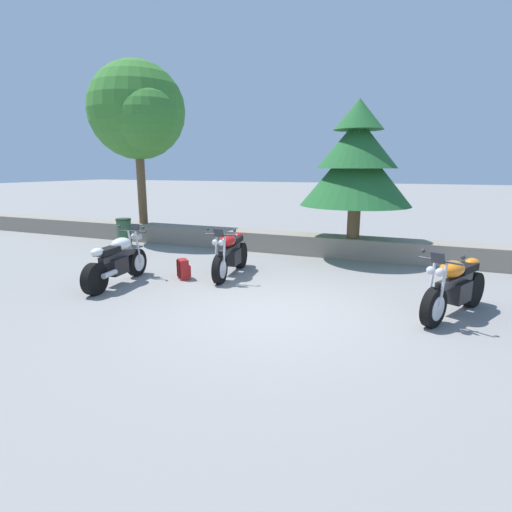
{
  "coord_description": "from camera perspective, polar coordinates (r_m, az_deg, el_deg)",
  "views": [
    {
      "loc": [
        2.22,
        -6.11,
        2.4
      ],
      "look_at": [
        -0.82,
        1.2,
        0.65
      ],
      "focal_mm": 28.15,
      "sensor_mm": 36.0,
      "label": 1
    }
  ],
  "objects": [
    {
      "name": "motorcycle_white_near_left",
      "position": [
        8.83,
        -19.08,
        -0.76
      ],
      "size": [
        0.69,
        2.06,
        1.18
      ],
      "color": "black",
      "rests_on": "ground"
    },
    {
      "name": "pine_tree_mid_left",
      "position": [
        10.93,
        14.13,
        12.88
      ],
      "size": [
        2.87,
        2.87,
        3.55
      ],
      "color": "brown",
      "rests_on": "stone_wall"
    },
    {
      "name": "motorcycle_red_centre",
      "position": [
        9.06,
        -3.69,
        0.24
      ],
      "size": [
        0.71,
        2.06,
        1.18
      ],
      "color": "black",
      "rests_on": "ground"
    },
    {
      "name": "motorcycle_orange_far_right",
      "position": [
        7.31,
        26.37,
        -4.05
      ],
      "size": [
        1.13,
        1.92,
        1.18
      ],
      "color": "black",
      "rests_on": "ground"
    },
    {
      "name": "rider_backpack",
      "position": [
        8.93,
        -10.27,
        -1.72
      ],
      "size": [
        0.35,
        0.35,
        0.47
      ],
      "color": "#A31E1E",
      "rests_on": "ground"
    },
    {
      "name": "stone_wall",
      "position": [
        11.33,
        10.89,
        1.43
      ],
      "size": [
        36.0,
        0.8,
        0.55
      ],
      "primitive_type": "cube",
      "color": "gray",
      "rests_on": "ground"
    },
    {
      "name": "leafy_tree_far_left",
      "position": [
        13.98,
        -16.31,
        18.97
      ],
      "size": [
        3.21,
        3.06,
        5.16
      ],
      "color": "brown",
      "rests_on": "stone_wall"
    },
    {
      "name": "trash_bin",
      "position": [
        13.16,
        -18.23,
        3.24
      ],
      "size": [
        0.46,
        0.46,
        0.86
      ],
      "color": "#335638",
      "rests_on": "ground"
    },
    {
      "name": "ground_plane",
      "position": [
        6.93,
        2.46,
        -7.81
      ],
      "size": [
        120.0,
        120.0,
        0.0
      ],
      "primitive_type": "plane",
      "color": "gray"
    }
  ]
}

